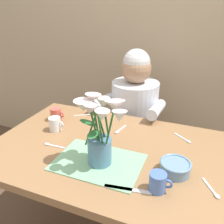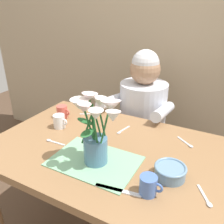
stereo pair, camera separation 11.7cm
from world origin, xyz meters
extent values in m
cube|color=tan|center=(0.00, 1.05, 1.25)|extent=(4.00, 0.10, 2.50)
cube|color=olive|center=(0.00, 0.00, 0.72)|extent=(1.20, 0.80, 0.04)
cylinder|color=olive|center=(-0.54, 0.34, 0.35)|extent=(0.06, 0.06, 0.70)
cylinder|color=olive|center=(0.54, 0.34, 0.35)|extent=(0.06, 0.06, 0.70)
cylinder|color=#4C4C56|center=(-0.04, 0.62, 0.20)|extent=(0.30, 0.30, 0.40)
cylinder|color=silver|center=(-0.04, 0.62, 0.65)|extent=(0.34, 0.34, 0.50)
sphere|color=#A37A5B|center=(-0.04, 0.62, 1.00)|extent=(0.21, 0.21, 0.21)
sphere|color=silver|center=(-0.04, 0.62, 1.04)|extent=(0.19, 0.19, 0.19)
cylinder|color=silver|center=(-0.23, 0.48, 0.78)|extent=(0.07, 0.33, 0.12)
cylinder|color=silver|center=(0.15, 0.48, 0.78)|extent=(0.07, 0.33, 0.12)
cube|color=#7AB289|center=(0.01, -0.13, 0.74)|extent=(0.40, 0.28, 0.00)
cylinder|color=teal|center=(0.02, -0.13, 0.80)|extent=(0.11, 0.11, 0.13)
cylinder|color=#23602D|center=(0.07, -0.14, 0.92)|extent=(0.03, 0.05, 0.17)
cone|color=white|center=(0.12, -0.15, 1.01)|extent=(0.08, 0.08, 0.05)
sphere|color=#E5D14C|center=(0.12, -0.15, 1.01)|extent=(0.02, 0.02, 0.02)
cylinder|color=#23602D|center=(0.05, -0.11, 0.93)|extent=(0.02, 0.07, 0.18)
cone|color=silver|center=(0.08, -0.09, 1.02)|extent=(0.12, 0.13, 0.06)
sphere|color=#E5D14C|center=(0.08, -0.09, 1.03)|extent=(0.02, 0.02, 0.02)
cylinder|color=#23602D|center=(0.01, -0.10, 0.92)|extent=(0.07, 0.02, 0.18)
cone|color=white|center=(0.01, -0.07, 1.02)|extent=(0.08, 0.08, 0.05)
sphere|color=#E5D14C|center=(0.01, -0.07, 1.02)|extent=(0.02, 0.02, 0.02)
cylinder|color=#23602D|center=(0.00, -0.12, 0.94)|extent=(0.07, 0.07, 0.21)
cone|color=silver|center=(-0.02, -0.11, 1.05)|extent=(0.09, 0.09, 0.04)
sphere|color=#E5D14C|center=(-0.02, -0.11, 1.06)|extent=(0.02, 0.02, 0.02)
cylinder|color=#23602D|center=(-0.01, -0.14, 0.93)|extent=(0.07, 0.03, 0.18)
cone|color=white|center=(-0.05, -0.14, 1.02)|extent=(0.12, 0.12, 0.05)
sphere|color=#E5D14C|center=(-0.05, -0.14, 1.03)|extent=(0.02, 0.02, 0.02)
cylinder|color=#23602D|center=(0.01, -0.16, 0.93)|extent=(0.01, 0.08, 0.20)
cone|color=silver|center=(0.01, -0.19, 1.03)|extent=(0.08, 0.08, 0.05)
sphere|color=#E5D14C|center=(0.01, -0.19, 1.04)|extent=(0.02, 0.02, 0.02)
cylinder|color=#23602D|center=(0.04, -0.16, 0.92)|extent=(0.03, 0.01, 0.18)
cone|color=white|center=(0.06, -0.18, 1.01)|extent=(0.08, 0.08, 0.05)
sphere|color=#E5D14C|center=(0.06, -0.18, 1.02)|extent=(0.02, 0.02, 0.02)
ellipsoid|color=#23602D|center=(0.02, -0.19, 0.93)|extent=(0.04, 0.09, 0.02)
ellipsoid|color=#23602D|center=(-0.04, -0.12, 0.93)|extent=(0.10, 0.06, 0.02)
cylinder|color=#6689A8|center=(0.35, -0.07, 0.77)|extent=(0.13, 0.13, 0.05)
torus|color=#6689A8|center=(0.35, -0.07, 0.79)|extent=(0.14, 0.14, 0.01)
cube|color=silver|center=(0.19, -0.25, 0.74)|extent=(0.19, 0.05, 0.00)
cylinder|color=#476BB7|center=(0.30, -0.21, 0.78)|extent=(0.07, 0.07, 0.08)
torus|color=#476BB7|center=(0.34, -0.21, 0.78)|extent=(0.04, 0.01, 0.04)
cylinder|color=#CC564C|center=(-0.42, 0.17, 0.78)|extent=(0.07, 0.07, 0.08)
torus|color=#CC564C|center=(-0.38, 0.17, 0.78)|extent=(0.04, 0.01, 0.04)
cylinder|color=silver|center=(-0.35, 0.06, 0.78)|extent=(0.07, 0.07, 0.08)
torus|color=silver|center=(-0.31, 0.06, 0.78)|extent=(0.04, 0.01, 0.04)
cube|color=silver|center=(-0.31, 0.29, 0.74)|extent=(0.09, 0.06, 0.00)
ellipsoid|color=silver|center=(-0.26, 0.31, 0.74)|extent=(0.03, 0.03, 0.01)
cube|color=silver|center=(0.00, 0.21, 0.74)|extent=(0.03, 0.10, 0.00)
ellipsoid|color=silver|center=(-0.01, 0.16, 0.74)|extent=(0.03, 0.03, 0.01)
cube|color=silver|center=(-0.25, -0.09, 0.74)|extent=(0.10, 0.01, 0.00)
ellipsoid|color=silver|center=(-0.30, -0.09, 0.74)|extent=(0.03, 0.02, 0.01)
cube|color=silver|center=(0.34, 0.24, 0.74)|extent=(0.09, 0.07, 0.00)
ellipsoid|color=silver|center=(0.38, 0.21, 0.74)|extent=(0.03, 0.03, 0.01)
cube|color=silver|center=(0.49, -0.11, 0.74)|extent=(0.06, 0.09, 0.00)
ellipsoid|color=silver|center=(0.52, -0.16, 0.74)|extent=(0.03, 0.03, 0.01)
camera|label=1|loc=(0.40, -0.94, 1.41)|focal=37.93mm
camera|label=2|loc=(0.51, -0.89, 1.41)|focal=37.93mm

